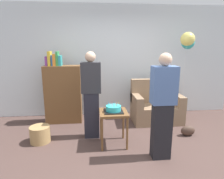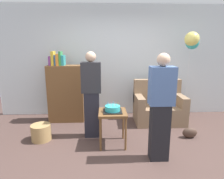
{
  "view_description": "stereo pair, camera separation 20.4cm",
  "coord_description": "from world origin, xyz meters",
  "px_view_note": "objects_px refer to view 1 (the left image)",
  "views": [
    {
      "loc": [
        -0.59,
        -2.82,
        1.72
      ],
      "look_at": [
        -0.25,
        0.61,
        0.95
      ],
      "focal_mm": 31.15,
      "sensor_mm": 36.0,
      "label": 1
    },
    {
      "loc": [
        -0.39,
        -2.83,
        1.72
      ],
      "look_at": [
        -0.25,
        0.61,
        0.95
      ],
      "focal_mm": 31.15,
      "sensor_mm": 36.0,
      "label": 2
    }
  ],
  "objects_px": {
    "couch": "(156,107)",
    "balloon_bunch": "(188,41)",
    "birthday_cake": "(113,109)",
    "wicker_basket": "(40,134)",
    "bookshelf": "(63,93)",
    "person_blowing_candles": "(91,95)",
    "person_holding_cake": "(163,107)",
    "handbag": "(188,131)",
    "side_table": "(113,117)"
  },
  "relations": [
    {
      "from": "person_blowing_candles",
      "to": "couch",
      "type": "bearing_deg",
      "value": 26.39
    },
    {
      "from": "person_holding_cake",
      "to": "balloon_bunch",
      "type": "distance_m",
      "value": 2.11
    },
    {
      "from": "wicker_basket",
      "to": "handbag",
      "type": "relative_size",
      "value": 1.29
    },
    {
      "from": "person_holding_cake",
      "to": "wicker_basket",
      "type": "relative_size",
      "value": 4.53
    },
    {
      "from": "person_blowing_candles",
      "to": "wicker_basket",
      "type": "xyz_separation_m",
      "value": [
        -0.94,
        -0.13,
        -0.68
      ]
    },
    {
      "from": "side_table",
      "to": "handbag",
      "type": "relative_size",
      "value": 2.19
    },
    {
      "from": "bookshelf",
      "to": "person_holding_cake",
      "type": "xyz_separation_m",
      "value": [
        1.72,
        -1.68,
        0.15
      ]
    },
    {
      "from": "couch",
      "to": "birthday_cake",
      "type": "distance_m",
      "value": 1.55
    },
    {
      "from": "person_blowing_candles",
      "to": "handbag",
      "type": "relative_size",
      "value": 5.82
    },
    {
      "from": "handbag",
      "to": "person_blowing_candles",
      "type": "bearing_deg",
      "value": 175.37
    },
    {
      "from": "bookshelf",
      "to": "balloon_bunch",
      "type": "bearing_deg",
      "value": -3.39
    },
    {
      "from": "wicker_basket",
      "to": "birthday_cake",
      "type": "bearing_deg",
      "value": -9.26
    },
    {
      "from": "balloon_bunch",
      "to": "handbag",
      "type": "bearing_deg",
      "value": -107.51
    },
    {
      "from": "side_table",
      "to": "balloon_bunch",
      "type": "height_order",
      "value": "balloon_bunch"
    },
    {
      "from": "couch",
      "to": "person_holding_cake",
      "type": "height_order",
      "value": "person_holding_cake"
    },
    {
      "from": "birthday_cake",
      "to": "handbag",
      "type": "distance_m",
      "value": 1.61
    },
    {
      "from": "birthday_cake",
      "to": "person_blowing_candles",
      "type": "height_order",
      "value": "person_blowing_candles"
    },
    {
      "from": "balloon_bunch",
      "to": "person_holding_cake",
      "type": "bearing_deg",
      "value": -125.02
    },
    {
      "from": "couch",
      "to": "side_table",
      "type": "xyz_separation_m",
      "value": [
        -1.11,
        -1.04,
        0.18
      ]
    },
    {
      "from": "person_holding_cake",
      "to": "balloon_bunch",
      "type": "bearing_deg",
      "value": -106.24
    },
    {
      "from": "couch",
      "to": "person_holding_cake",
      "type": "bearing_deg",
      "value": -105.33
    },
    {
      "from": "couch",
      "to": "balloon_bunch",
      "type": "height_order",
      "value": "balloon_bunch"
    },
    {
      "from": "bookshelf",
      "to": "handbag",
      "type": "distance_m",
      "value": 2.77
    },
    {
      "from": "wicker_basket",
      "to": "person_holding_cake",
      "type": "bearing_deg",
      "value": -19.03
    },
    {
      "from": "birthday_cake",
      "to": "wicker_basket",
      "type": "height_order",
      "value": "birthday_cake"
    },
    {
      "from": "couch",
      "to": "person_blowing_candles",
      "type": "relative_size",
      "value": 0.67
    },
    {
      "from": "side_table",
      "to": "birthday_cake",
      "type": "bearing_deg",
      "value": 141.91
    },
    {
      "from": "side_table",
      "to": "balloon_bunch",
      "type": "relative_size",
      "value": 0.3
    },
    {
      "from": "bookshelf",
      "to": "side_table",
      "type": "distance_m",
      "value": 1.59
    },
    {
      "from": "person_blowing_candles",
      "to": "person_holding_cake",
      "type": "height_order",
      "value": "same"
    },
    {
      "from": "person_holding_cake",
      "to": "handbag",
      "type": "height_order",
      "value": "person_holding_cake"
    },
    {
      "from": "couch",
      "to": "bookshelf",
      "type": "relative_size",
      "value": 0.68
    },
    {
      "from": "couch",
      "to": "person_holding_cake",
      "type": "xyz_separation_m",
      "value": [
        -0.42,
        -1.52,
        0.49
      ]
    },
    {
      "from": "person_blowing_candles",
      "to": "handbag",
      "type": "bearing_deg",
      "value": -3.23
    },
    {
      "from": "person_holding_cake",
      "to": "wicker_basket",
      "type": "distance_m",
      "value": 2.24
    },
    {
      "from": "person_holding_cake",
      "to": "handbag",
      "type": "relative_size",
      "value": 5.82
    },
    {
      "from": "couch",
      "to": "bookshelf",
      "type": "distance_m",
      "value": 2.17
    },
    {
      "from": "birthday_cake",
      "to": "person_blowing_candles",
      "type": "bearing_deg",
      "value": 137.54
    },
    {
      "from": "handbag",
      "to": "wicker_basket",
      "type": "bearing_deg",
      "value": 179.6
    },
    {
      "from": "side_table",
      "to": "person_blowing_candles",
      "type": "bearing_deg",
      "value": 137.54
    },
    {
      "from": "person_blowing_candles",
      "to": "person_holding_cake",
      "type": "relative_size",
      "value": 1.0
    },
    {
      "from": "person_blowing_candles",
      "to": "bookshelf",
      "type": "bearing_deg",
      "value": 128.35
    },
    {
      "from": "bookshelf",
      "to": "side_table",
      "type": "bearing_deg",
      "value": -49.62
    },
    {
      "from": "side_table",
      "to": "person_blowing_candles",
      "type": "xyz_separation_m",
      "value": [
        -0.38,
        0.35,
        0.31
      ]
    },
    {
      "from": "side_table",
      "to": "handbag",
      "type": "xyz_separation_m",
      "value": [
        1.49,
        0.2,
        -0.42
      ]
    },
    {
      "from": "bookshelf",
      "to": "wicker_basket",
      "type": "bearing_deg",
      "value": -106.82
    },
    {
      "from": "bookshelf",
      "to": "person_blowing_candles",
      "type": "relative_size",
      "value": 0.99
    },
    {
      "from": "bookshelf",
      "to": "person_holding_cake",
      "type": "distance_m",
      "value": 2.41
    },
    {
      "from": "wicker_basket",
      "to": "balloon_bunch",
      "type": "bearing_deg",
      "value": 14.98
    },
    {
      "from": "wicker_basket",
      "to": "bookshelf",
      "type": "bearing_deg",
      "value": 73.18
    }
  ]
}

